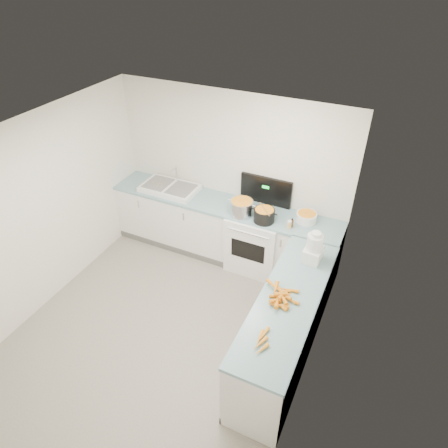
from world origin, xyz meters
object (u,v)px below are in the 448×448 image
at_px(sink, 170,188).
at_px(extract_bottle, 292,223).
at_px(mixing_bowl, 306,217).
at_px(food_processor, 314,249).
at_px(steel_pot, 242,208).
at_px(stove, 256,239).
at_px(spice_jar, 289,225).
at_px(black_pot, 264,216).

bearing_deg(sink, extract_bottle, -3.80).
bearing_deg(mixing_bowl, extract_bottle, -123.77).
distance_m(mixing_bowl, food_processor, 0.83).
bearing_deg(extract_bottle, steel_pot, -179.09).
height_order(stove, mixing_bowl, stove).
bearing_deg(sink, spice_jar, -5.17).
relative_size(steel_pot, food_processor, 0.79).
distance_m(sink, mixing_bowl, 2.12).
distance_m(sink, food_processor, 2.50).
xyz_separation_m(sink, spice_jar, (1.96, -0.18, 0.01)).
distance_m(mixing_bowl, spice_jar, 0.30).
height_order(black_pot, mixing_bowl, black_pot).
relative_size(stove, sink, 1.58).
relative_size(stove, spice_jar, 13.66).
bearing_deg(mixing_bowl, stove, -172.12).
xyz_separation_m(black_pot, extract_bottle, (0.38, 0.03, -0.03)).
distance_m(steel_pot, food_processor, 1.28).
height_order(stove, sink, stove).
relative_size(sink, steel_pot, 2.65).
relative_size(black_pot, spice_jar, 2.87).
relative_size(extract_bottle, food_processor, 0.26).
height_order(stove, spice_jar, stove).
relative_size(mixing_bowl, spice_jar, 2.78).
bearing_deg(spice_jar, mixing_bowl, 57.82).
xyz_separation_m(mixing_bowl, spice_jar, (-0.16, -0.25, -0.01)).
height_order(mixing_bowl, spice_jar, mixing_bowl).
bearing_deg(food_processor, spice_jar, 131.26).
bearing_deg(mixing_bowl, sink, -177.93).
height_order(steel_pot, extract_bottle, steel_pot).
bearing_deg(food_processor, mixing_bowl, 110.71).
bearing_deg(black_pot, steel_pot, 176.68).
bearing_deg(extract_bottle, food_processor, -52.47).
height_order(black_pot, extract_bottle, black_pot).
bearing_deg(sink, food_processor, -15.98).
distance_m(extract_bottle, spice_jar, 0.05).
height_order(sink, extract_bottle, sink).
bearing_deg(extract_bottle, mixing_bowl, 56.23).
height_order(mixing_bowl, extract_bottle, mixing_bowl).
bearing_deg(food_processor, sink, 164.02).
distance_m(stove, steel_pot, 0.61).
xyz_separation_m(sink, mixing_bowl, (2.12, 0.08, 0.03)).
relative_size(steel_pot, mixing_bowl, 1.17).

